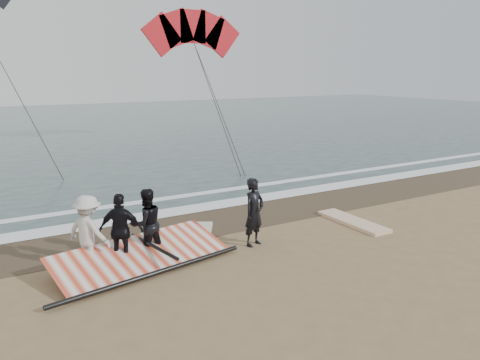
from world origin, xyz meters
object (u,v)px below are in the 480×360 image
at_px(board_white, 353,221).
at_px(board_cream, 197,239).
at_px(sail_rig, 138,257).
at_px(man_main, 254,212).

xyz_separation_m(board_white, board_cream, (-4.84, 1.03, 0.00)).
distance_m(board_white, sail_rig, 6.79).
xyz_separation_m(man_main, board_cream, (-1.20, 1.06, -0.87)).
relative_size(board_cream, sail_rig, 0.55).
relative_size(man_main, board_cream, 0.70).
xyz_separation_m(board_white, sail_rig, (-6.79, 0.26, 0.15)).
height_order(man_main, sail_rig, man_main).
bearing_deg(man_main, board_cream, 118.88).
height_order(board_cream, sail_rig, sail_rig).
xyz_separation_m(man_main, board_white, (3.64, 0.03, -0.88)).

